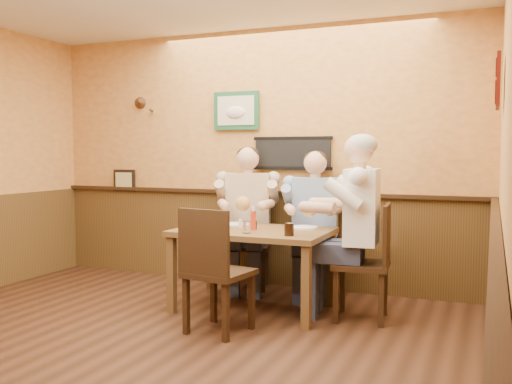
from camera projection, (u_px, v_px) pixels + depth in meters
room at (146, 121)px, 4.08m from camera, size 5.02×5.03×2.81m
dining_table at (253, 239)px, 5.27m from camera, size 1.40×0.90×0.75m
chair_back_left at (248, 244)px, 6.10m from camera, size 0.55×0.55×0.95m
chair_back_right at (315, 250)px, 5.83m from camera, size 0.50×0.50×0.93m
chair_right_end at (361, 262)px, 4.96m from camera, size 0.51×0.51×1.02m
chair_near_side at (219, 270)px, 4.62m from camera, size 0.53×0.53×1.02m
diner_tan_shirt at (248, 225)px, 6.09m from camera, size 0.79×0.79×1.36m
diner_blue_polo at (315, 230)px, 5.82m from camera, size 0.71×0.71×1.32m
diner_white_elder at (362, 237)px, 4.94m from camera, size 0.73×0.73×1.45m
water_glass_left at (218, 223)px, 5.20m from camera, size 0.09×0.09×0.13m
water_glass_mid at (246, 227)px, 5.01m from camera, size 0.09×0.09×0.11m
cola_tumbler at (289, 229)px, 4.85m from camera, size 0.11×0.11×0.11m
hot_sauce_bottle at (253, 219)px, 5.22m from camera, size 0.05×0.05×0.20m
salt_shaker at (240, 223)px, 5.38m from camera, size 0.04×0.04×0.08m
pepper_shaker at (255, 225)px, 5.29m from camera, size 0.04×0.04×0.08m
plate_far_left at (235, 224)px, 5.58m from camera, size 0.33×0.33×0.02m
plate_far_right at (304, 227)px, 5.34m from camera, size 0.31×0.31×0.02m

